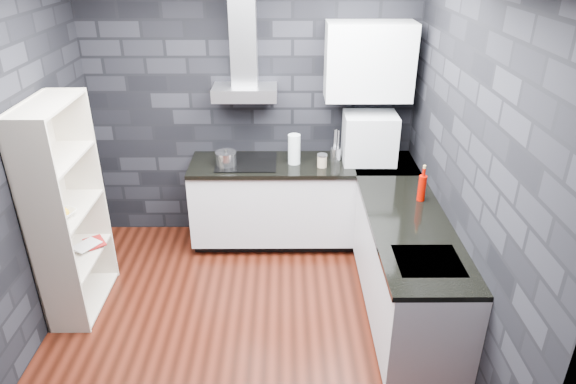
{
  "coord_description": "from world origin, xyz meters",
  "views": [
    {
      "loc": [
        0.33,
        -3.31,
        2.87
      ],
      "look_at": [
        0.35,
        0.45,
        1.0
      ],
      "focal_mm": 32.0,
      "sensor_mm": 36.0,
      "label": 1
    }
  ],
  "objects_px": {
    "fruit_bowl": "(61,214)",
    "red_bottle": "(422,188)",
    "pot": "(226,159)",
    "glass_vase": "(294,149)",
    "utensil_crock": "(335,154)",
    "appliance_garage": "(369,139)",
    "bookshelf": "(67,211)",
    "storage_jar": "(322,161)"
  },
  "relations": [
    {
      "from": "fruit_bowl",
      "to": "red_bottle",
      "type": "bearing_deg",
      "value": 5.81
    },
    {
      "from": "pot",
      "to": "glass_vase",
      "type": "relative_size",
      "value": 0.67
    },
    {
      "from": "red_bottle",
      "to": "utensil_crock",
      "type": "bearing_deg",
      "value": 126.85
    },
    {
      "from": "red_bottle",
      "to": "appliance_garage",
      "type": "bearing_deg",
      "value": 110.64
    },
    {
      "from": "pot",
      "to": "bookshelf",
      "type": "relative_size",
      "value": 0.11
    },
    {
      "from": "appliance_garage",
      "to": "bookshelf",
      "type": "xyz_separation_m",
      "value": [
        -2.56,
        -1.03,
        -0.22
      ]
    },
    {
      "from": "bookshelf",
      "to": "utensil_crock",
      "type": "bearing_deg",
      "value": 28.23
    },
    {
      "from": "bookshelf",
      "to": "fruit_bowl",
      "type": "relative_size",
      "value": 8.65
    },
    {
      "from": "appliance_garage",
      "to": "pot",
      "type": "bearing_deg",
      "value": -174.88
    },
    {
      "from": "utensil_crock",
      "to": "appliance_garage",
      "type": "bearing_deg",
      "value": -1.31
    },
    {
      "from": "appliance_garage",
      "to": "red_bottle",
      "type": "height_order",
      "value": "appliance_garage"
    },
    {
      "from": "storage_jar",
      "to": "utensil_crock",
      "type": "height_order",
      "value": "utensil_crock"
    },
    {
      "from": "pot",
      "to": "glass_vase",
      "type": "distance_m",
      "value": 0.66
    },
    {
      "from": "utensil_crock",
      "to": "red_bottle",
      "type": "xyz_separation_m",
      "value": [
        0.64,
        -0.85,
        0.05
      ]
    },
    {
      "from": "storage_jar",
      "to": "appliance_garage",
      "type": "height_order",
      "value": "appliance_garage"
    },
    {
      "from": "pot",
      "to": "appliance_garage",
      "type": "distance_m",
      "value": 1.39
    },
    {
      "from": "pot",
      "to": "appliance_garage",
      "type": "bearing_deg",
      "value": 4.62
    },
    {
      "from": "storage_jar",
      "to": "appliance_garage",
      "type": "relative_size",
      "value": 0.22
    },
    {
      "from": "pot",
      "to": "fruit_bowl",
      "type": "xyz_separation_m",
      "value": [
        -1.18,
        -1.02,
        -0.03
      ]
    },
    {
      "from": "storage_jar",
      "to": "bookshelf",
      "type": "bearing_deg",
      "value": -157.18
    },
    {
      "from": "fruit_bowl",
      "to": "appliance_garage",
      "type": "bearing_deg",
      "value": 23.93
    },
    {
      "from": "pot",
      "to": "utensil_crock",
      "type": "distance_m",
      "value": 1.06
    },
    {
      "from": "appliance_garage",
      "to": "red_bottle",
      "type": "bearing_deg",
      "value": -68.86
    },
    {
      "from": "utensil_crock",
      "to": "fruit_bowl",
      "type": "bearing_deg",
      "value": -152.96
    },
    {
      "from": "pot",
      "to": "bookshelf",
      "type": "bearing_deg",
      "value": -142.29
    },
    {
      "from": "pot",
      "to": "storage_jar",
      "type": "distance_m",
      "value": 0.92
    },
    {
      "from": "glass_vase",
      "to": "bookshelf",
      "type": "bearing_deg",
      "value": -152.06
    },
    {
      "from": "pot",
      "to": "storage_jar",
      "type": "bearing_deg",
      "value": -1.96
    },
    {
      "from": "storage_jar",
      "to": "appliance_garage",
      "type": "distance_m",
      "value": 0.51
    },
    {
      "from": "glass_vase",
      "to": "red_bottle",
      "type": "bearing_deg",
      "value": -37.13
    },
    {
      "from": "pot",
      "to": "glass_vase",
      "type": "bearing_deg",
      "value": 5.1
    },
    {
      "from": "bookshelf",
      "to": "pot",
      "type": "bearing_deg",
      "value": 41.19
    },
    {
      "from": "appliance_garage",
      "to": "bookshelf",
      "type": "bearing_deg",
      "value": -157.66
    },
    {
      "from": "glass_vase",
      "to": "bookshelf",
      "type": "height_order",
      "value": "bookshelf"
    },
    {
      "from": "utensil_crock",
      "to": "red_bottle",
      "type": "bearing_deg",
      "value": -53.15
    },
    {
      "from": "glass_vase",
      "to": "red_bottle",
      "type": "relative_size",
      "value": 1.31
    },
    {
      "from": "appliance_garage",
      "to": "glass_vase",
      "type": "bearing_deg",
      "value": -175.31
    },
    {
      "from": "pot",
      "to": "glass_vase",
      "type": "height_order",
      "value": "glass_vase"
    },
    {
      "from": "storage_jar",
      "to": "bookshelf",
      "type": "xyz_separation_m",
      "value": [
        -2.1,
        -0.88,
        -0.06
      ]
    },
    {
      "from": "pot",
      "to": "utensil_crock",
      "type": "xyz_separation_m",
      "value": [
        1.06,
        0.12,
        -0.0
      ]
    },
    {
      "from": "storage_jar",
      "to": "appliance_garage",
      "type": "bearing_deg",
      "value": 17.19
    },
    {
      "from": "utensil_crock",
      "to": "storage_jar",
      "type": "bearing_deg",
      "value": -133.29
    }
  ]
}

